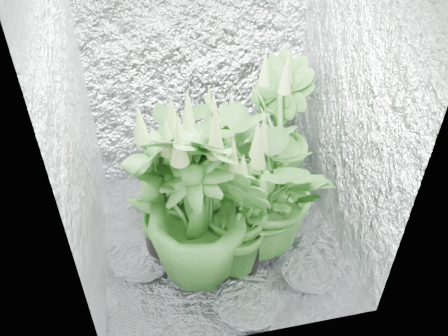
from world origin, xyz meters
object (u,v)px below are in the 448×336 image
plant_e (267,192)px  plant_f (164,193)px  plant_d (197,207)px  plant_b (222,151)px  plant_c (274,133)px  circulation_fan (290,183)px  plant_g (240,215)px  plant_a (193,173)px

plant_e → plant_f: size_ratio=1.03×
plant_d → plant_f: size_ratio=1.08×
plant_b → plant_d: size_ratio=0.74×
plant_c → circulation_fan: bearing=-35.2°
plant_g → circulation_fan: size_ratio=3.06×
plant_c → plant_d: 0.96m
plant_a → plant_f: plant_f is taller
plant_f → plant_d: bearing=-51.5°
plant_b → circulation_fan: 0.59m
plant_g → plant_f: bearing=152.7°
plant_b → plant_f: (-0.48, -0.51, 0.10)m
plant_b → plant_e: 0.64m
plant_a → plant_d: size_ratio=0.96×
plant_d → plant_g: (0.26, -0.01, -0.11)m
plant_e → plant_f: (-0.64, 0.10, 0.02)m
plant_d → plant_g: size_ratio=1.23×
plant_d → circulation_fan: 1.09m
plant_a → plant_c: plant_c is taller
plant_b → plant_e: bearing=-75.3°
plant_a → plant_g: bearing=-59.7°
plant_f → plant_e: bearing=-8.8°
plant_b → plant_d: plant_d is taller
plant_e → circulation_fan: bearing=53.5°
plant_f → circulation_fan: plant_f is taller
plant_c → plant_d: (-0.68, -0.68, 0.01)m
plant_f → circulation_fan: size_ratio=3.50×
plant_a → plant_c: bearing=24.2°
plant_d → circulation_fan: size_ratio=3.78×
plant_e → plant_a: bearing=148.3°
plant_b → plant_f: plant_f is taller
plant_a → plant_b: (0.27, 0.35, -0.10)m
plant_b → plant_c: bearing=-8.0°
plant_e → circulation_fan: plant_e is taller
plant_a → plant_e: bearing=-31.7°
plant_d → circulation_fan: (0.81, 0.59, -0.42)m
plant_b → circulation_fan: plant_b is taller
plant_e → plant_g: plant_e is taller
plant_d → plant_c: bearing=44.9°
plant_f → plant_g: bearing=-27.3°
circulation_fan → plant_d: bearing=-157.9°
plant_e → plant_f: plant_f is taller
plant_e → plant_g: 0.24m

